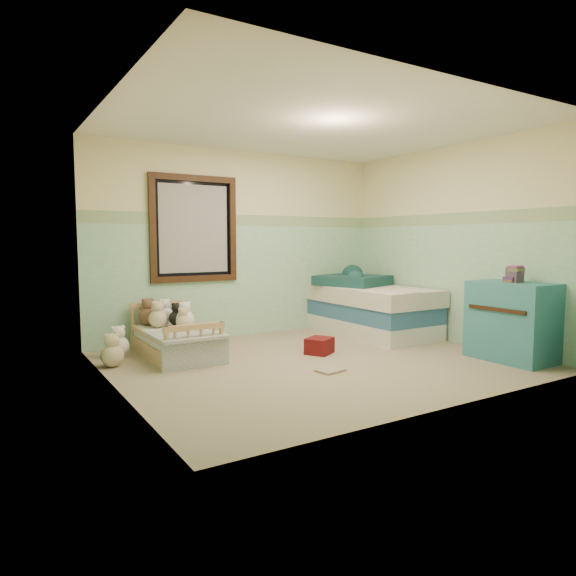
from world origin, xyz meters
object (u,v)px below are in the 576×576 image
toddler_bed_frame (175,348)px  dresser (512,321)px  floor_book (330,371)px  twin_bed_frame (368,326)px  plush_floor_cream (118,347)px  red_pillow (319,346)px  plush_floor_tan (112,356)px

toddler_bed_frame → dresser: size_ratio=1.54×
toddler_bed_frame → floor_book: size_ratio=5.13×
twin_bed_frame → plush_floor_cream: bearing=174.4°
toddler_bed_frame → red_pillow: size_ratio=4.45×
twin_bed_frame → floor_book: 2.21m
plush_floor_cream → dresser: (3.62, -2.37, 0.31)m
plush_floor_cream → twin_bed_frame: size_ratio=0.12×
twin_bed_frame → dresser: (0.27, -2.04, 0.32)m
twin_bed_frame → dresser: size_ratio=2.27×
red_pillow → floor_book: red_pillow is taller
plush_floor_tan → floor_book: (1.80, -1.34, -0.11)m
plush_floor_cream → twin_bed_frame: 3.36m
twin_bed_frame → floor_book: twin_bed_frame is taller
toddler_bed_frame → twin_bed_frame: 2.78m
red_pillow → floor_book: size_ratio=1.15×
floor_book → twin_bed_frame: bearing=30.0°
toddler_bed_frame → plush_floor_tan: size_ratio=5.54×
plush_floor_cream → red_pillow: bearing=-26.8°
toddler_bed_frame → plush_floor_cream: (-0.56, 0.25, 0.04)m
toddler_bed_frame → red_pillow: 1.65m
plush_floor_cream → red_pillow: size_ratio=0.82×
red_pillow → floor_book: (-0.38, -0.72, -0.08)m
plush_floor_cream → red_pillow: 2.26m
plush_floor_tan → red_pillow: size_ratio=0.80×
floor_book → plush_floor_cream: bearing=123.6°
plush_floor_cream → floor_book: bearing=-46.6°
plush_floor_tan → red_pillow: (2.18, -0.61, -0.03)m
dresser → twin_bed_frame: bearing=97.6°
red_pillow → plush_floor_tan: bearing=164.3°
toddler_bed_frame → dresser: 3.73m
plush_floor_cream → plush_floor_tan: 0.44m
dresser → red_pillow: size_ratio=2.89×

